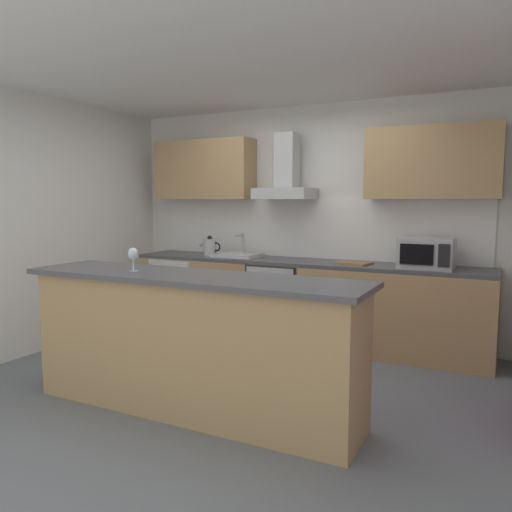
# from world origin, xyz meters

# --- Properties ---
(ground) EXTENTS (5.47, 4.52, 0.02)m
(ground) POSITION_xyz_m (0.00, 0.00, -0.01)
(ground) COLOR slate
(ceiling) EXTENTS (5.47, 4.52, 0.02)m
(ceiling) POSITION_xyz_m (0.00, 0.00, 2.61)
(ceiling) COLOR white
(wall_back) EXTENTS (5.47, 0.12, 2.60)m
(wall_back) POSITION_xyz_m (0.00, 1.82, 1.30)
(wall_back) COLOR white
(wall_back) RESTS_ON ground
(wall_left) EXTENTS (0.12, 4.52, 2.60)m
(wall_left) POSITION_xyz_m (-2.29, 0.00, 1.30)
(wall_left) COLOR white
(wall_left) RESTS_ON ground
(backsplash_tile) EXTENTS (3.80, 0.02, 0.66)m
(backsplash_tile) POSITION_xyz_m (0.00, 1.75, 1.23)
(backsplash_tile) COLOR white
(counter_back) EXTENTS (3.93, 0.60, 0.90)m
(counter_back) POSITION_xyz_m (0.00, 1.44, 0.45)
(counter_back) COLOR tan
(counter_back) RESTS_ON ground
(counter_island) EXTENTS (2.62, 0.64, 1.02)m
(counter_island) POSITION_xyz_m (-0.00, -0.64, 0.51)
(counter_island) COLOR tan
(counter_island) RESTS_ON ground
(upper_cabinets) EXTENTS (3.88, 0.32, 0.70)m
(upper_cabinets) POSITION_xyz_m (0.00, 1.59, 1.91)
(upper_cabinets) COLOR tan
(oven) EXTENTS (0.60, 0.62, 0.80)m
(oven) POSITION_xyz_m (-0.21, 1.41, 0.46)
(oven) COLOR slate
(oven) RESTS_ON ground
(refrigerator) EXTENTS (0.58, 0.60, 0.85)m
(refrigerator) POSITION_xyz_m (-1.53, 1.41, 0.43)
(refrigerator) COLOR white
(refrigerator) RESTS_ON ground
(microwave) EXTENTS (0.50, 0.38, 0.30)m
(microwave) POSITION_xyz_m (1.32, 1.38, 1.05)
(microwave) COLOR #B7BABC
(microwave) RESTS_ON counter_back
(sink) EXTENTS (0.50, 0.40, 0.26)m
(sink) POSITION_xyz_m (-0.76, 1.42, 0.93)
(sink) COLOR silver
(sink) RESTS_ON counter_back
(kettle) EXTENTS (0.29, 0.15, 0.24)m
(kettle) POSITION_xyz_m (-1.11, 1.38, 1.01)
(kettle) COLOR #B7BABC
(kettle) RESTS_ON counter_back
(range_hood) EXTENTS (0.62, 0.45, 0.72)m
(range_hood) POSITION_xyz_m (-0.21, 1.54, 1.79)
(range_hood) COLOR #B7BABC
(wine_glass) EXTENTS (0.08, 0.08, 0.18)m
(wine_glass) POSITION_xyz_m (-0.48, -0.69, 1.14)
(wine_glass) COLOR silver
(wine_glass) RESTS_ON counter_island
(chopping_board) EXTENTS (0.38, 0.30, 0.02)m
(chopping_board) POSITION_xyz_m (0.61, 1.39, 0.91)
(chopping_board) COLOR #9E7247
(chopping_board) RESTS_ON counter_back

